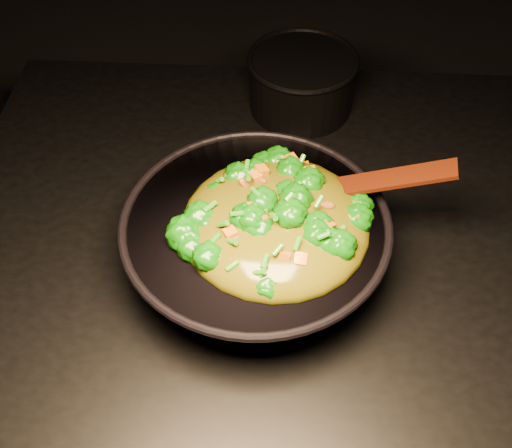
# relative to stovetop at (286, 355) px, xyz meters

# --- Properties ---
(stovetop) EXTENTS (1.20, 0.90, 0.90)m
(stovetop) POSITION_rel_stovetop_xyz_m (0.00, 0.00, 0.00)
(stovetop) COLOR black
(stovetop) RESTS_ON ground
(wok) EXTENTS (0.45, 0.45, 0.11)m
(wok) POSITION_rel_stovetop_xyz_m (-0.06, -0.10, 0.51)
(wok) COLOR black
(wok) RESTS_ON stovetop
(stir_fry) EXTENTS (0.35, 0.35, 0.10)m
(stir_fry) POSITION_rel_stovetop_xyz_m (-0.03, -0.11, 0.61)
(stir_fry) COLOR #126507
(stir_fry) RESTS_ON wok
(spatula) EXTENTS (0.24, 0.06, 0.10)m
(spatula) POSITION_rel_stovetop_xyz_m (0.10, -0.05, 0.60)
(spatula) COLOR #3C1108
(spatula) RESTS_ON wok
(back_pot) EXTENTS (0.27, 0.27, 0.12)m
(back_pot) POSITION_rel_stovetop_xyz_m (0.00, 0.32, 0.51)
(back_pot) COLOR black
(back_pot) RESTS_ON stovetop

